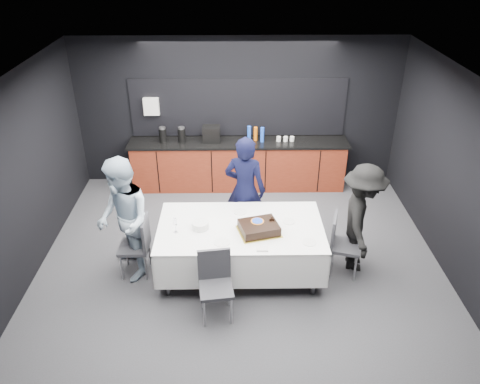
# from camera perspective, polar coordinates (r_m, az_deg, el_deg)

# --- Properties ---
(ground) EXTENTS (6.00, 6.00, 0.00)m
(ground) POSITION_cam_1_polar(r_m,az_deg,el_deg) (7.34, 0.01, -7.52)
(ground) COLOR #404045
(ground) RESTS_ON ground
(room_shell) EXTENTS (6.04, 5.04, 2.82)m
(room_shell) POSITION_cam_1_polar(r_m,az_deg,el_deg) (6.39, 0.01, 5.86)
(room_shell) COLOR white
(room_shell) RESTS_ON ground
(kitchenette) EXTENTS (4.10, 0.64, 2.05)m
(kitchenette) POSITION_cam_1_polar(r_m,az_deg,el_deg) (8.95, -0.29, 3.90)
(kitchenette) COLOR #631E0F
(kitchenette) RESTS_ON ground
(party_table) EXTENTS (2.32, 1.32, 0.78)m
(party_table) POSITION_cam_1_polar(r_m,az_deg,el_deg) (6.64, 0.06, -5.21)
(party_table) COLOR #99999E
(party_table) RESTS_ON ground
(cake_assembly) EXTENTS (0.64, 0.57, 0.17)m
(cake_assembly) POSITION_cam_1_polar(r_m,az_deg,el_deg) (6.42, 2.33, -4.38)
(cake_assembly) COLOR gold
(cake_assembly) RESTS_ON party_table
(plate_stack) EXTENTS (0.24, 0.24, 0.10)m
(plate_stack) POSITION_cam_1_polar(r_m,az_deg,el_deg) (6.52, -4.86, -4.04)
(plate_stack) COLOR white
(plate_stack) RESTS_ON party_table
(loose_plate_near) EXTENTS (0.22, 0.22, 0.01)m
(loose_plate_near) POSITION_cam_1_polar(r_m,az_deg,el_deg) (6.25, -2.20, -6.13)
(loose_plate_near) COLOR white
(loose_plate_near) RESTS_ON party_table
(loose_plate_right_a) EXTENTS (0.18, 0.18, 0.01)m
(loose_plate_right_a) POSITION_cam_1_polar(r_m,az_deg,el_deg) (6.70, 5.97, -3.59)
(loose_plate_right_a) COLOR white
(loose_plate_right_a) RESTS_ON party_table
(loose_plate_right_b) EXTENTS (0.19, 0.19, 0.01)m
(loose_plate_right_b) POSITION_cam_1_polar(r_m,az_deg,el_deg) (6.31, 8.44, -6.08)
(loose_plate_right_b) COLOR white
(loose_plate_right_b) RESTS_ON party_table
(loose_plate_far) EXTENTS (0.20, 0.20, 0.01)m
(loose_plate_far) POSITION_cam_1_polar(r_m,az_deg,el_deg) (6.88, 0.03, -2.43)
(loose_plate_far) COLOR white
(loose_plate_far) RESTS_ON party_table
(fork_pile) EXTENTS (0.15, 0.10, 0.02)m
(fork_pile) POSITION_cam_1_polar(r_m,az_deg,el_deg) (6.12, 2.76, -6.96)
(fork_pile) COLOR white
(fork_pile) RESTS_ON party_table
(champagne_flute) EXTENTS (0.06, 0.06, 0.22)m
(champagne_flute) POSITION_cam_1_polar(r_m,az_deg,el_deg) (6.42, -7.93, -3.69)
(champagne_flute) COLOR white
(champagne_flute) RESTS_ON party_table
(chair_left) EXTENTS (0.42, 0.42, 0.92)m
(chair_left) POSITION_cam_1_polar(r_m,az_deg,el_deg) (6.82, -12.20, -6.00)
(chair_left) COLOR #333339
(chair_left) RESTS_ON ground
(chair_right) EXTENTS (0.52, 0.52, 0.92)m
(chair_right) POSITION_cam_1_polar(r_m,az_deg,el_deg) (6.86, 12.17, -5.79)
(chair_right) COLOR #333339
(chair_right) RESTS_ON ground
(chair_near) EXTENTS (0.47, 0.47, 0.92)m
(chair_near) POSITION_cam_1_polar(r_m,az_deg,el_deg) (6.05, -3.03, -10.62)
(chair_near) COLOR #333339
(chair_near) RESTS_ON ground
(person_center) EXTENTS (0.74, 0.58, 1.77)m
(person_center) POSITION_cam_1_polar(r_m,az_deg,el_deg) (7.23, 0.62, 0.26)
(person_center) COLOR black
(person_center) RESTS_ON ground
(person_left) EXTENTS (0.99, 1.09, 1.83)m
(person_left) POSITION_cam_1_polar(r_m,az_deg,el_deg) (6.64, -14.02, -3.38)
(person_left) COLOR #A1B7CB
(person_left) RESTS_ON ground
(person_right) EXTENTS (0.79, 1.16, 1.65)m
(person_right) POSITION_cam_1_polar(r_m,az_deg,el_deg) (6.87, 14.54, -3.14)
(person_right) COLOR black
(person_right) RESTS_ON ground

